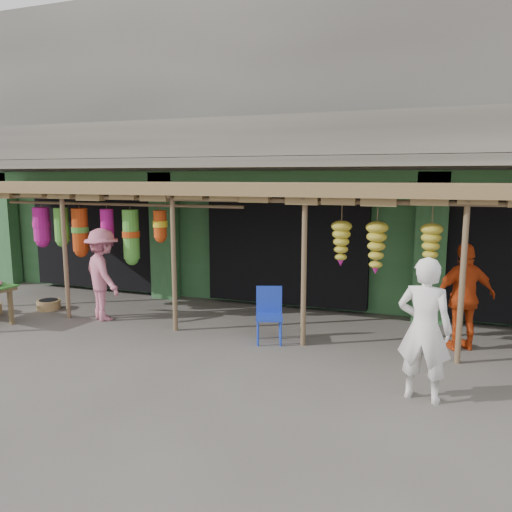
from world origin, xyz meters
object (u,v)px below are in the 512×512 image
(person_vendor, at_px, (464,297))
(person_shopper, at_px, (103,274))
(blue_chair, at_px, (269,311))
(person_front, at_px, (424,329))

(person_vendor, distance_m, person_shopper, 6.85)
(blue_chair, distance_m, person_front, 3.09)
(person_front, distance_m, person_shopper, 6.47)
(person_front, xyz_separation_m, person_shopper, (-6.24, 1.72, -0.01))
(person_vendor, bearing_deg, person_shopper, -21.89)
(blue_chair, relative_size, person_shopper, 0.52)
(person_front, height_order, person_shopper, person_front)
(person_shopper, bearing_deg, person_vendor, -142.25)
(person_front, bearing_deg, person_vendor, -94.23)
(blue_chair, xyz_separation_m, person_front, (2.63, -1.57, 0.41))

